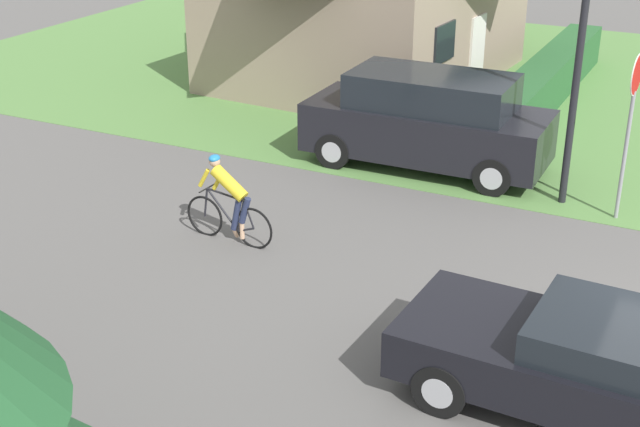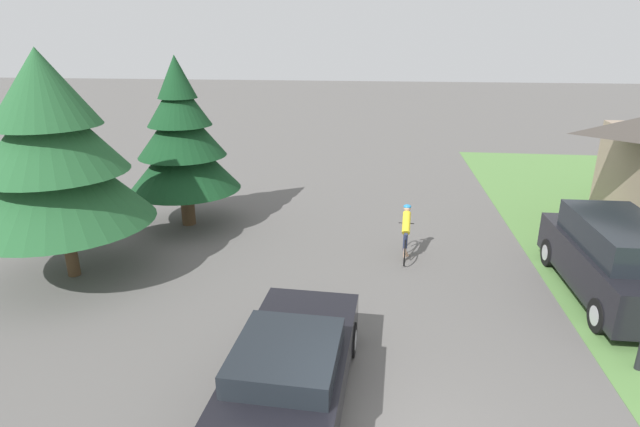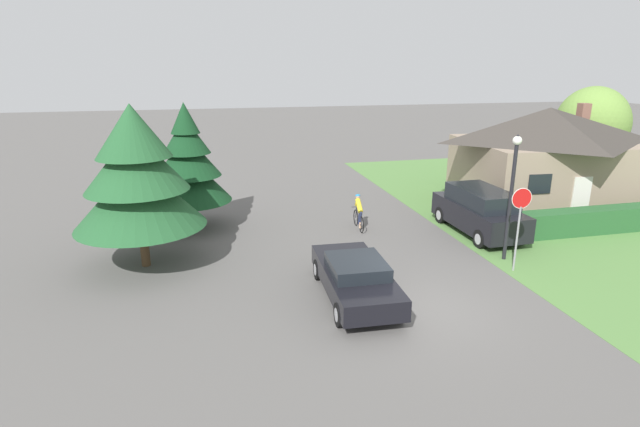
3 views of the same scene
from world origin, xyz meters
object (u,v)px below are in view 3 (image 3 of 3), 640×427
Objects in this scene: parked_suv_right at (479,211)px; stop_sign at (520,213)px; cottage_house at (545,154)px; cyclist at (359,213)px; conifer_tall_near at (137,175)px; sedan_left_lane at (355,278)px; street_lamp at (512,184)px; conifer_tall_far at (188,164)px; deciduous_tree_right at (592,124)px.

stop_sign reaches higher than parked_suv_right.
stop_sign is at bearing -126.70° from cottage_house.
cyclist is 0.30× the size of conifer_tall_near.
sedan_left_lane is 1.03× the size of street_lamp.
stop_sign is at bearing -34.44° from conifer_tall_far.
stop_sign is at bearing 166.47° from parked_suv_right.
conifer_tall_near is (-12.60, 3.47, 1.21)m from stop_sign.
deciduous_tree_right reaches higher than parked_suv_right.
cyclist is at bearing -164.35° from cottage_house.
deciduous_tree_right is (15.79, 5.05, 2.86)m from cyclist.
conifer_tall_far is (1.60, 4.07, -0.46)m from conifer_tall_near.
cyclist is 7.65m from conifer_tall_far.
street_lamp is at bearing -134.63° from cyclist.
deciduous_tree_right is (24.49, 7.25, 0.27)m from conifer_tall_near.
parked_suv_right is 1.05× the size of street_lamp.
parked_suv_right reaches higher than sedan_left_lane.
cottage_house reaches higher than street_lamp.
sedan_left_lane is 9.91m from conifer_tall_far.
parked_suv_right is 12.57m from conifer_tall_far.
cyclist is (-10.67, -2.19, -1.79)m from cottage_house.
conifer_tall_near is at bearing 169.26° from street_lamp.
street_lamp reaches higher than stop_sign.
conifer_tall_far reaches higher than stop_sign.
deciduous_tree_right is (22.89, 3.18, 0.73)m from conifer_tall_far.
conifer_tall_near reaches higher than cottage_house.
cottage_house is 1.54× the size of deciduous_tree_right.
deciduous_tree_right is at bearing -55.07° from sedan_left_lane.
sedan_left_lane is 1.60× the size of stop_sign.
parked_suv_right is 3.54m from street_lamp.
cyclist is at bearing -162.28° from deciduous_tree_right.
stop_sign is 16.08m from deciduous_tree_right.
cottage_house is at bearing -150.89° from deciduous_tree_right.
conifer_tall_near is at bearing -163.18° from cottage_house.
cottage_house is 15.57m from sedan_left_lane.
street_lamp is 0.81× the size of conifer_tall_near.
conifer_tall_far is at bearing -29.44° from stop_sign.
conifer_tall_near reaches higher than deciduous_tree_right.
street_lamp is at bearing -129.42° from cottage_house.
cottage_house is 9.43m from street_lamp.
parked_suv_right is (-5.88, -3.92, -1.54)m from cottage_house.
parked_suv_right is 1.64× the size of stop_sign.
conifer_tall_near is at bearing 107.56° from cyclist.
cottage_house reaches higher than sedan_left_lane.
deciduous_tree_right is at bearing -132.98° from stop_sign.
cyclist is at bearing -14.73° from conifer_tall_far.
cottage_house is 11.04m from cyclist.
conifer_tall_far reaches higher than parked_suv_right.
sedan_left_lane is 2.76× the size of cyclist.
sedan_left_lane is 6.94m from street_lamp.
conifer_tall_far is at bearing 150.01° from street_lamp.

